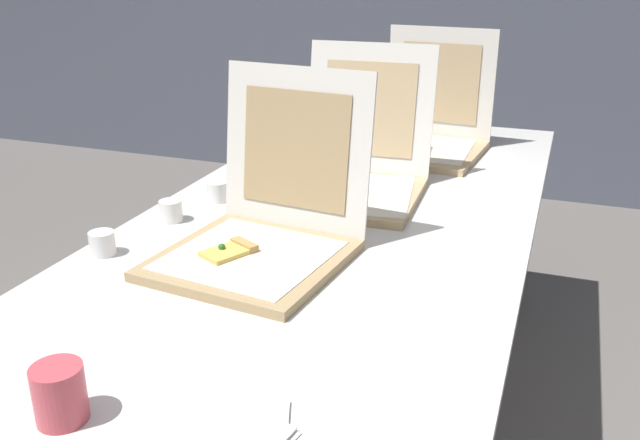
{
  "coord_description": "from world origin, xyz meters",
  "views": [
    {
      "loc": [
        0.54,
        -0.94,
        1.38
      ],
      "look_at": [
        0.02,
        0.46,
        0.79
      ],
      "focal_mm": 38.43,
      "sensor_mm": 36.0,
      "label": 1
    }
  ],
  "objects_px": {
    "pizza_box_back": "(426,135)",
    "cup_printed_front": "(60,394)",
    "cup_white_mid": "(217,192)",
    "cup_white_near_center": "(171,211)",
    "table": "(336,232)",
    "pizza_box_front": "(261,233)",
    "cup_white_far": "(308,159)",
    "pizza_box_middle": "(354,174)",
    "cup_white_near_left": "(102,243)",
    "napkin_pile": "(236,437)"
  },
  "relations": [
    {
      "from": "cup_white_near_left",
      "to": "napkin_pile",
      "type": "distance_m",
      "value": 0.75
    },
    {
      "from": "pizza_box_middle",
      "to": "cup_white_near_left",
      "type": "height_order",
      "value": "pizza_box_middle"
    },
    {
      "from": "pizza_box_front",
      "to": "pizza_box_back",
      "type": "distance_m",
      "value": 1.01
    },
    {
      "from": "pizza_box_front",
      "to": "cup_white_near_left",
      "type": "height_order",
      "value": "pizza_box_front"
    },
    {
      "from": "table",
      "to": "pizza_box_front",
      "type": "height_order",
      "value": "pizza_box_front"
    },
    {
      "from": "cup_white_mid",
      "to": "napkin_pile",
      "type": "xyz_separation_m",
      "value": [
        0.5,
        -0.89,
        -0.02
      ]
    },
    {
      "from": "pizza_box_middle",
      "to": "cup_white_mid",
      "type": "bearing_deg",
      "value": -152.32
    },
    {
      "from": "cup_white_mid",
      "to": "cup_white_far",
      "type": "xyz_separation_m",
      "value": [
        0.12,
        0.39,
        0.0
      ]
    },
    {
      "from": "cup_white_far",
      "to": "cup_white_mid",
      "type": "bearing_deg",
      "value": -107.01
    },
    {
      "from": "cup_white_far",
      "to": "pizza_box_middle",
      "type": "bearing_deg",
      "value": -41.84
    },
    {
      "from": "cup_white_far",
      "to": "cup_white_near_center",
      "type": "xyz_separation_m",
      "value": [
        -0.16,
        -0.57,
        0.0
      ]
    },
    {
      "from": "pizza_box_back",
      "to": "cup_printed_front",
      "type": "bearing_deg",
      "value": -92.05
    },
    {
      "from": "table",
      "to": "cup_white_near_center",
      "type": "relative_size",
      "value": 39.47
    },
    {
      "from": "table",
      "to": "cup_white_mid",
      "type": "height_order",
      "value": "cup_white_mid"
    },
    {
      "from": "pizza_box_middle",
      "to": "cup_white_near_center",
      "type": "bearing_deg",
      "value": -137.69
    },
    {
      "from": "cup_white_mid",
      "to": "cup_white_near_center",
      "type": "height_order",
      "value": "same"
    },
    {
      "from": "table",
      "to": "cup_white_near_left",
      "type": "distance_m",
      "value": 0.59
    },
    {
      "from": "pizza_box_back",
      "to": "cup_white_near_left",
      "type": "relative_size",
      "value": 7.12
    },
    {
      "from": "cup_white_near_left",
      "to": "cup_white_near_center",
      "type": "xyz_separation_m",
      "value": [
        0.04,
        0.24,
        0.0
      ]
    },
    {
      "from": "pizza_box_middle",
      "to": "cup_white_near_center",
      "type": "height_order",
      "value": "pizza_box_middle"
    },
    {
      "from": "pizza_box_middle",
      "to": "cup_white_mid",
      "type": "distance_m",
      "value": 0.39
    },
    {
      "from": "cup_white_near_left",
      "to": "cup_white_near_center",
      "type": "height_order",
      "value": "same"
    },
    {
      "from": "cup_white_far",
      "to": "cup_white_near_center",
      "type": "height_order",
      "value": "same"
    },
    {
      "from": "cup_white_near_left",
      "to": "pizza_box_back",
      "type": "bearing_deg",
      "value": 65.39
    },
    {
      "from": "cup_white_near_left",
      "to": "cup_printed_front",
      "type": "xyz_separation_m",
      "value": [
        0.31,
        -0.52,
        0.02
      ]
    },
    {
      "from": "table",
      "to": "cup_white_far",
      "type": "relative_size",
      "value": 39.47
    },
    {
      "from": "cup_white_near_center",
      "to": "napkin_pile",
      "type": "relative_size",
      "value": 0.31
    },
    {
      "from": "table",
      "to": "cup_white_near_left",
      "type": "height_order",
      "value": "cup_white_near_left"
    },
    {
      "from": "cup_printed_front",
      "to": "cup_white_near_center",
      "type": "bearing_deg",
      "value": 110.28
    },
    {
      "from": "table",
      "to": "cup_white_mid",
      "type": "distance_m",
      "value": 0.36
    },
    {
      "from": "cup_white_mid",
      "to": "cup_printed_front",
      "type": "distance_m",
      "value": 0.96
    },
    {
      "from": "cup_white_mid",
      "to": "cup_white_far",
      "type": "relative_size",
      "value": 1.0
    },
    {
      "from": "table",
      "to": "pizza_box_back",
      "type": "relative_size",
      "value": 5.54
    },
    {
      "from": "cup_printed_front",
      "to": "table",
      "type": "bearing_deg",
      "value": 83.13
    },
    {
      "from": "pizza_box_middle",
      "to": "cup_printed_front",
      "type": "xyz_separation_m",
      "value": [
        -0.1,
        -1.13,
        -0.01
      ]
    },
    {
      "from": "pizza_box_front",
      "to": "cup_white_far",
      "type": "xyz_separation_m",
      "value": [
        -0.15,
        0.69,
        -0.03
      ]
    },
    {
      "from": "pizza_box_back",
      "to": "cup_white_far",
      "type": "height_order",
      "value": "pizza_box_back"
    },
    {
      "from": "cup_white_far",
      "to": "cup_printed_front",
      "type": "xyz_separation_m",
      "value": [
        0.12,
        -1.32,
        0.02
      ]
    },
    {
      "from": "cup_white_mid",
      "to": "cup_white_near_left",
      "type": "xyz_separation_m",
      "value": [
        -0.07,
        -0.41,
        0.0
      ]
    },
    {
      "from": "table",
      "to": "pizza_box_middle",
      "type": "bearing_deg",
      "value": 94.5
    },
    {
      "from": "pizza_box_middle",
      "to": "cup_white_far",
      "type": "distance_m",
      "value": 0.29
    },
    {
      "from": "pizza_box_back",
      "to": "cup_white_far",
      "type": "xyz_separation_m",
      "value": [
        -0.32,
        -0.31,
        -0.03
      ]
    },
    {
      "from": "napkin_pile",
      "to": "pizza_box_back",
      "type": "bearing_deg",
      "value": 92.42
    },
    {
      "from": "pizza_box_middle",
      "to": "cup_white_near_center",
      "type": "xyz_separation_m",
      "value": [
        -0.37,
        -0.37,
        -0.03
      ]
    },
    {
      "from": "pizza_box_back",
      "to": "cup_white_near_center",
      "type": "distance_m",
      "value": 1.0
    },
    {
      "from": "pizza_box_front",
      "to": "cup_printed_front",
      "type": "xyz_separation_m",
      "value": [
        -0.03,
        -0.64,
        -0.01
      ]
    },
    {
      "from": "pizza_box_middle",
      "to": "cup_white_near_center",
      "type": "relative_size",
      "value": 8.23
    },
    {
      "from": "pizza_box_back",
      "to": "cup_white_far",
      "type": "distance_m",
      "value": 0.45
    },
    {
      "from": "table",
      "to": "pizza_box_front",
      "type": "bearing_deg",
      "value": -105.25
    },
    {
      "from": "pizza_box_middle",
      "to": "pizza_box_back",
      "type": "xyz_separation_m",
      "value": [
        0.1,
        0.51,
        0.0
      ]
    }
  ]
}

